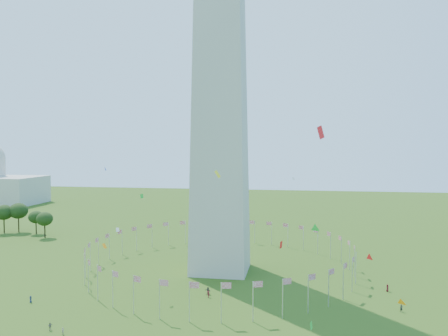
% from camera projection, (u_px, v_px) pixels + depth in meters
% --- Properties ---
extents(flag_ring, '(80.24, 80.24, 9.00)m').
position_uv_depth(flag_ring, '(220.00, 256.00, 134.35)').
color(flag_ring, silver).
rests_on(flag_ring, ground).
extents(crowd, '(107.64, 75.51, 2.04)m').
position_uv_depth(crowd, '(205.00, 333.00, 87.42)').
color(crowd, gray).
rests_on(crowd, ground).
extents(kites_aloft, '(82.49, 70.05, 37.51)m').
position_uv_depth(kites_aloft, '(238.00, 221.00, 102.35)').
color(kites_aloft, green).
rests_on(kites_aloft, ground).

